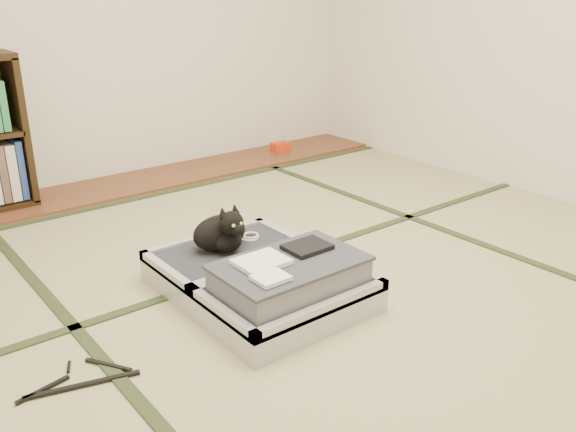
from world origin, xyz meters
TOP-DOWN VIEW (x-y plane):
  - floor at (0.00, 0.00)m, footprint 4.50×4.50m
  - wood_strip at (0.00, 2.00)m, footprint 4.00×0.50m
  - red_item at (1.30, 2.03)m, footprint 0.15×0.10m
  - tatami_borders at (0.00, 0.49)m, footprint 4.00×4.50m
  - suitcase at (-0.26, 0.13)m, footprint 0.69×0.91m
  - cat at (-0.27, 0.43)m, footprint 0.30×0.31m
  - cable_coil at (-0.09, 0.47)m, footprint 0.10×0.10m
  - hanger at (-1.11, 0.04)m, footprint 0.40×0.23m

SIDE VIEW (x-z plane):
  - floor at x=0.00m, z-range 0.00..0.00m
  - tatami_borders at x=0.00m, z-range 0.00..0.01m
  - hanger at x=-1.11m, z-range 0.00..0.01m
  - wood_strip at x=0.00m, z-range 0.00..0.02m
  - red_item at x=1.30m, z-range 0.02..0.09m
  - suitcase at x=-0.26m, z-range -0.04..0.23m
  - cable_coil at x=-0.09m, z-range 0.13..0.15m
  - cat at x=-0.27m, z-range 0.10..0.35m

